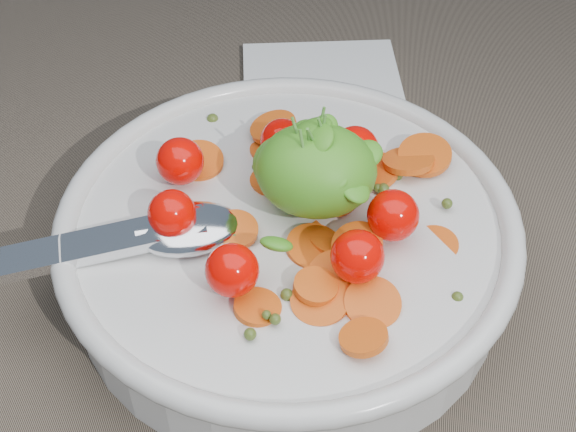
{
  "coord_description": "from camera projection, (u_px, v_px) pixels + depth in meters",
  "views": [
    {
      "loc": [
        0.01,
        -0.39,
        0.43
      ],
      "look_at": [
        -0.02,
        -0.03,
        0.06
      ],
      "focal_mm": 50.0,
      "sensor_mm": 36.0,
      "label": 1
    }
  ],
  "objects": [
    {
      "name": "bowl",
      "position": [
        288.0,
        240.0,
        0.54
      ],
      "size": [
        0.33,
        0.31,
        0.13
      ],
      "color": "silver",
      "rests_on": "ground"
    },
    {
      "name": "napkin",
      "position": [
        322.0,
        82.0,
        0.72
      ],
      "size": [
        0.16,
        0.14,
        0.01
      ],
      "primitive_type": "cube",
      "rotation": [
        0.0,
        0.0,
        0.15
      ],
      "color": "white",
      "rests_on": "ground"
    },
    {
      "name": "ground",
      "position": [
        323.0,
        251.0,
        0.58
      ],
      "size": [
        6.0,
        6.0,
        0.0
      ],
      "primitive_type": "plane",
      "color": "#6D5F4E",
      "rests_on": "ground"
    }
  ]
}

